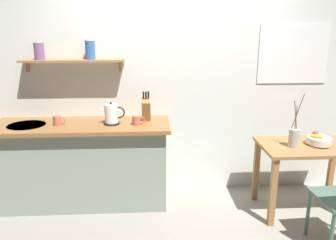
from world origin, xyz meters
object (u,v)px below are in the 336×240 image
object	(u,v)px
coffee_mug_by_sink	(58,121)
coffee_mug_spare	(137,120)
knife_block	(146,109)
dining_table	(307,157)
fruit_bowl	(319,140)
electric_kettle	(112,114)
twig_vase	(294,137)

from	to	relation	value
coffee_mug_by_sink	coffee_mug_spare	size ratio (longest dim) A/B	0.97
knife_block	coffee_mug_spare	distance (m)	0.21
dining_table	knife_block	xyz separation A→B (m)	(-1.63, 0.36, 0.44)
knife_block	coffee_mug_by_sink	bearing A→B (deg)	-171.27
fruit_bowl	knife_block	size ratio (longest dim) A/B	0.74
electric_kettle	coffee_mug_by_sink	world-z (taller)	electric_kettle
fruit_bowl	coffee_mug_spare	world-z (taller)	coffee_mug_spare
fruit_bowl	coffee_mug_by_sink	xyz separation A→B (m)	(-2.62, 0.23, 0.18)
dining_table	coffee_mug_spare	world-z (taller)	coffee_mug_spare
dining_table	coffee_mug_spare	xyz separation A→B (m)	(-1.72, 0.20, 0.36)
dining_table	electric_kettle	world-z (taller)	electric_kettle
knife_block	coffee_mug_by_sink	size ratio (longest dim) A/B	2.60
fruit_bowl	coffee_mug_by_sink	world-z (taller)	coffee_mug_by_sink
fruit_bowl	knife_block	bearing A→B (deg)	167.88
knife_block	coffee_mug_by_sink	world-z (taller)	knife_block
knife_block	twig_vase	bearing A→B (deg)	-15.66
knife_block	coffee_mug_spare	xyz separation A→B (m)	(-0.10, -0.17, -0.08)
dining_table	coffee_mug_by_sink	bearing A→B (deg)	174.88
dining_table	electric_kettle	bearing A→B (deg)	173.14
coffee_mug_spare	knife_block	bearing A→B (deg)	59.77
twig_vase	knife_block	distance (m)	1.52
twig_vase	electric_kettle	bearing A→B (deg)	171.12
coffee_mug_spare	fruit_bowl	bearing A→B (deg)	-6.43
knife_block	electric_kettle	bearing A→B (deg)	-160.33
fruit_bowl	twig_vase	xyz separation A→B (m)	(-0.27, -0.04, 0.04)
coffee_mug_by_sink	coffee_mug_spare	bearing A→B (deg)	-1.99
fruit_bowl	electric_kettle	world-z (taller)	electric_kettle
electric_kettle	coffee_mug_by_sink	size ratio (longest dim) A/B	2.00
twig_vase	electric_kettle	size ratio (longest dim) A/B	2.20
twig_vase	knife_block	xyz separation A→B (m)	(-1.45, 0.41, 0.21)
knife_block	coffee_mug_spare	bearing A→B (deg)	-120.23
fruit_bowl	coffee_mug_spare	size ratio (longest dim) A/B	1.86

